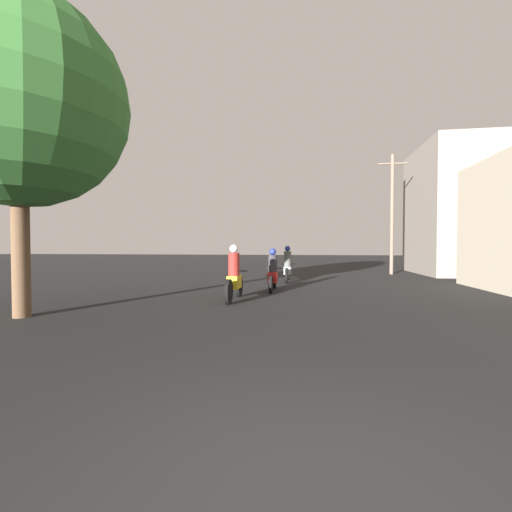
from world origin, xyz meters
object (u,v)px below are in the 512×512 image
(street_tree, at_px, (18,101))
(motorcycle_silver, at_px, (288,267))
(motorcycle_yellow, at_px, (234,278))
(motorcycle_red, at_px, (273,273))
(building_right_far, at_px, (456,210))
(utility_pole_far, at_px, (392,212))

(street_tree, bearing_deg, motorcycle_silver, 57.88)
(street_tree, bearing_deg, motorcycle_yellow, 35.88)
(motorcycle_red, bearing_deg, building_right_far, 35.22)
(street_tree, bearing_deg, motorcycle_red, 46.24)
(motorcycle_silver, height_order, building_right_far, building_right_far)
(motorcycle_yellow, distance_m, utility_pole_far, 12.62)
(motorcycle_silver, distance_m, utility_pole_far, 7.80)
(motorcycle_silver, height_order, utility_pole_far, utility_pole_far)
(motorcycle_silver, bearing_deg, street_tree, -124.70)
(motorcycle_silver, xyz_separation_m, building_right_far, (9.13, 5.53, 2.94))
(motorcycle_yellow, bearing_deg, motorcycle_red, 60.26)
(motorcycle_red, bearing_deg, motorcycle_silver, 76.49)
(building_right_far, height_order, street_tree, building_right_far)
(motorcycle_yellow, xyz_separation_m, building_right_far, (10.36, 11.08, 2.93))
(motorcycle_silver, distance_m, street_tree, 10.88)
(motorcycle_yellow, xyz_separation_m, utility_pole_far, (6.74, 10.28, 2.83))
(motorcycle_red, distance_m, building_right_far, 13.27)
(motorcycle_red, xyz_separation_m, motorcycle_silver, (0.33, 3.29, 0.03))
(utility_pole_far, bearing_deg, street_tree, -129.34)
(building_right_far, bearing_deg, motorcycle_silver, -148.81)
(motorcycle_red, xyz_separation_m, building_right_far, (9.46, 8.82, 2.97))
(motorcycle_yellow, height_order, motorcycle_red, motorcycle_yellow)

